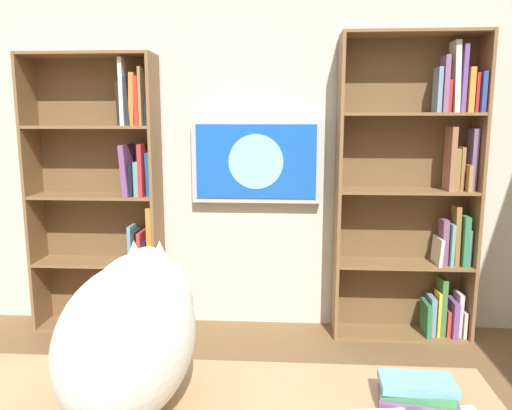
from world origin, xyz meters
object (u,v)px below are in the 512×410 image
bookshelf_left (422,195)px  bookshelf_right (111,197)px  cat (133,327)px  wall_mounted_tv (256,161)px  desk_book_stack (417,392)px

bookshelf_left → bookshelf_right: (2.17, 0.00, -0.04)m
bookshelf_left → cat: (1.31, 2.21, -0.03)m
bookshelf_left → wall_mounted_tv: (1.14, -0.08, 0.22)m
bookshelf_right → desk_book_stack: bearing=126.5°
desk_book_stack → wall_mounted_tv: bearing=-75.7°
cat → wall_mounted_tv: bearing=-94.3°
bookshelf_left → cat: bookshelf_left is taller
bookshelf_right → wall_mounted_tv: (-1.03, -0.08, 0.26)m
bookshelf_left → bookshelf_right: 2.17m
bookshelf_right → cat: 2.37m
bookshelf_right → wall_mounted_tv: bookshelf_right is taller
bookshelf_left → cat: bearing=59.3°
bookshelf_left → wall_mounted_tv: bearing=-4.0°
cat → desk_book_stack: bearing=-177.3°
cat → desk_book_stack: 0.77m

